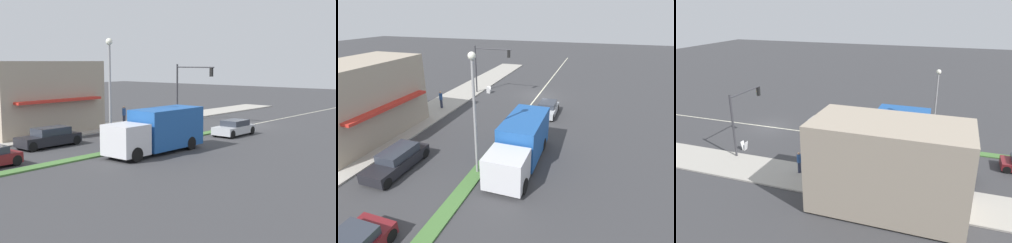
{
  "view_description": "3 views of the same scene",
  "coord_description": "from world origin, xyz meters",
  "views": [
    {
      "loc": [
        -22.45,
        38.09,
        6.0
      ],
      "look_at": [
        -1.94,
        13.9,
        1.91
      ],
      "focal_mm": 50.0,
      "sensor_mm": 36.0,
      "label": 1
    },
    {
      "loc": [
        -6.27,
        30.08,
        9.38
      ],
      "look_at": [
        -0.06,
        12.08,
        1.39
      ],
      "focal_mm": 28.0,
      "sensor_mm": 36.0,
      "label": 2
    },
    {
      "loc": [
        29.31,
        18.81,
        12.79
      ],
      "look_at": [
        0.68,
        8.96,
        1.91
      ],
      "focal_mm": 35.0,
      "sensor_mm": 36.0,
      "label": 3
    }
  ],
  "objects": [
    {
      "name": "ground_plane",
      "position": [
        0.0,
        18.0,
        0.0
      ],
      "size": [
        160.0,
        160.0,
        0.0
      ],
      "primitive_type": "plane",
      "color": "#38383A"
    },
    {
      "name": "sidewalk_right",
      "position": [
        9.0,
        18.5,
        0.06
      ],
      "size": [
        4.0,
        73.0,
        0.12
      ],
      "primitive_type": "cube",
      "color": "#A8A399",
      "rests_on": "ground"
    },
    {
      "name": "lane_marking_center",
      "position": [
        0.0,
        0.0,
        0.0
      ],
      "size": [
        0.16,
        60.0,
        0.01
      ],
      "primitive_type": "cube",
      "color": "beige",
      "rests_on": "ground"
    },
    {
      "name": "building_corner_store",
      "position": [
        10.71,
        15.45,
        3.07
      ],
      "size": [
        5.61,
        9.93,
        5.89
      ],
      "color": "tan",
      "rests_on": "sidewalk_right"
    },
    {
      "name": "traffic_signal_main",
      "position": [
        6.12,
        1.25,
        3.9
      ],
      "size": [
        4.59,
        0.34,
        5.6
      ],
      "color": "#333338",
      "rests_on": "sidewalk_right"
    },
    {
      "name": "street_lamp",
      "position": [
        0.0,
        17.44,
        4.78
      ],
      "size": [
        0.44,
        0.44,
        7.37
      ],
      "color": "gray",
      "rests_on": "median_strip"
    },
    {
      "name": "pedestrian",
      "position": [
        8.49,
        7.9,
        1.06
      ],
      "size": [
        0.34,
        0.34,
        1.77
      ],
      "color": "#282D42",
      "rests_on": "sidewalk_right"
    },
    {
      "name": "warning_aframe_sign",
      "position": [
        6.04,
        1.05,
        0.43
      ],
      "size": [
        0.45,
        0.53,
        0.84
      ],
      "color": "silver",
      "rests_on": "ground"
    },
    {
      "name": "delivery_truck",
      "position": [
        -2.2,
        15.25,
        1.47
      ],
      "size": [
        2.44,
        7.5,
        2.87
      ],
      "color": "silver",
      "rests_on": "ground"
    },
    {
      "name": "sedan_silver",
      "position": [
        -2.2,
        5.88,
        0.61
      ],
      "size": [
        1.82,
        3.85,
        1.25
      ],
      "color": "#B7BABF",
      "rests_on": "ground"
    },
    {
      "name": "sedan_dark",
      "position": [
        5.0,
        18.68,
        0.66
      ],
      "size": [
        1.74,
        4.56,
        1.37
      ],
      "color": "black",
      "rests_on": "ground"
    }
  ]
}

